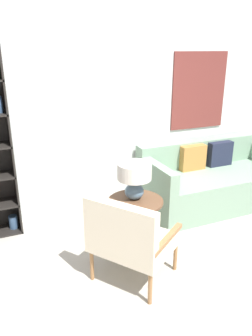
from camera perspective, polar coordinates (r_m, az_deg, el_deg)
ground_plane at (r=2.94m, az=6.73°, el=-23.69°), size 14.00×14.00×0.00m
wall_back at (r=4.06m, az=-6.59°, el=10.44°), size 6.40×0.08×2.70m
armchair at (r=2.93m, az=0.41°, el=-11.87°), size 0.89×0.91×0.85m
couch at (r=4.64m, az=14.65°, el=-2.18°), size 1.93×0.92×0.83m
side_table at (r=3.50m, az=1.65°, el=-6.33°), size 0.59×0.59×0.52m
table_lamp at (r=3.41m, az=1.47°, el=-1.42°), size 0.36×0.36×0.40m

